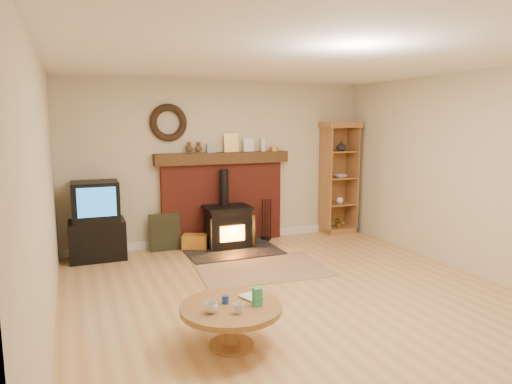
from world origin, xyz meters
name	(u,v)px	position (x,y,z in m)	size (l,w,h in m)	color
ground	(298,300)	(0.00, 0.00, 0.00)	(5.50, 5.50, 0.00)	tan
room_shell	(295,145)	(-0.02, 0.09, 1.72)	(5.02, 5.52, 2.61)	beige
chimney_breast	(223,194)	(0.00, 2.67, 0.80)	(2.20, 0.22, 1.78)	maroon
wood_stove	(228,228)	(-0.05, 2.27, 0.32)	(1.40, 1.00, 1.23)	black
area_rug	(262,268)	(0.04, 1.14, 0.01)	(1.71, 1.17, 0.01)	brown
tv_unit	(97,222)	(-1.97, 2.47, 0.54)	(0.78, 0.56, 1.13)	black
curio_cabinet	(338,178)	(2.10, 2.55, 0.98)	(0.63, 0.45, 1.96)	brown
firelog_box	(195,242)	(-0.55, 2.40, 0.12)	(0.38, 0.24, 0.24)	yellow
leaning_painting	(165,232)	(-0.98, 2.55, 0.29)	(0.48, 0.03, 0.57)	black
fire_tools	(266,231)	(0.69, 2.50, 0.16)	(0.19, 0.16, 0.70)	black
coffee_table	(231,313)	(-1.04, -0.74, 0.31)	(0.90, 0.90, 0.54)	brown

